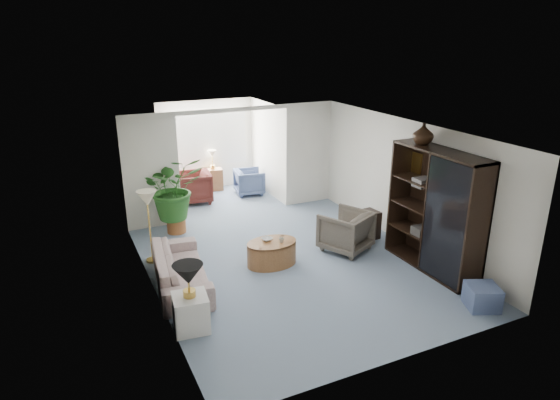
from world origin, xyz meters
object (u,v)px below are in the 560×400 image
floor_lamp (147,198)px  coffee_cup (281,240)px  wingback_chair (346,231)px  entertainment_cabinet (435,211)px  table_lamp (188,274)px  sunroom_chair_blue (249,182)px  cabinet_urn (423,134)px  framed_picture (412,163)px  ottoman (482,297)px  coffee_table (272,253)px  plant_pot (176,225)px  end_table (191,313)px  coffee_bowl (267,239)px  sunroom_table (213,179)px  sunroom_chair_maroon (194,187)px  side_table_dark (366,225)px  sofa (181,269)px

floor_lamp → coffee_cup: bearing=-28.9°
wingback_chair → entertainment_cabinet: (1.00, -1.30, 0.70)m
table_lamp → sunroom_chair_blue: 6.22m
cabinet_urn → sunroom_chair_blue: size_ratio=0.52×
framed_picture → ottoman: bearing=-100.4°
table_lamp → entertainment_cabinet: (4.48, 0.05, 0.21)m
framed_picture → floor_lamp: bearing=163.4°
coffee_table → sunroom_chair_blue: (1.16, 3.99, 0.10)m
floor_lamp → cabinet_urn: bearing=-22.9°
coffee_cup → plant_pot: coffee_cup is taller
end_table → entertainment_cabinet: size_ratio=0.24×
sunroom_chair_blue → coffee_bowl: bearing=170.9°
sunroom_table → sunroom_chair_maroon: bearing=-135.0°
table_lamp → framed_picture: bearing=12.5°
table_lamp → coffee_cup: table_lamp is taller
plant_pot → end_table: bearing=-100.7°
framed_picture → entertainment_cabinet: bearing=-103.0°
ottoman → sunroom_chair_maroon: (-2.70, 6.75, 0.20)m
table_lamp → plant_pot: size_ratio=1.10×
coffee_cup → sunroom_chair_maroon: (-0.49, 4.09, -0.10)m
framed_picture → coffee_cup: (-2.65, 0.25, -1.21)m
wingback_chair → sunroom_chair_blue: bearing=-109.7°
sunroom_chair_maroon → floor_lamp: bearing=-21.1°
ottoman → entertainment_cabinet: bearing=81.5°
coffee_cup → wingback_chair: 1.42m
entertainment_cabinet → sunroom_table: entertainment_cabinet is taller
framed_picture → sunroom_chair_maroon: bearing=125.9°
end_table → coffee_cup: (2.06, 1.29, 0.22)m
side_table_dark → sunroom_chair_blue: (-1.11, 3.73, 0.04)m
coffee_bowl → ottoman: bearing=-49.9°
floor_lamp → coffee_bowl: (1.93, -0.97, -0.78)m
table_lamp → wingback_chair: size_ratio=0.50×
sunroom_chair_maroon → sunroom_table: 1.06m
coffee_table → table_lamp: bearing=-143.9°
coffee_bowl → sunroom_table: size_ratio=0.33×
coffee_table → wingback_chair: (1.57, -0.04, 0.17)m
sofa → coffee_table: bearing=-81.4°
floor_lamp → table_lamp: bearing=-88.5°
coffee_bowl → sunroom_table: sunroom_table is taller
end_table → floor_lamp: (-0.07, 2.46, 0.98)m
end_table → sunroom_chair_blue: size_ratio=0.74×
sofa → sunroom_chair_maroon: bearing=-11.5°
table_lamp → ottoman: (4.26, -1.37, -0.70)m
table_lamp → side_table_dark: size_ratio=0.76×
coffee_cup → wingback_chair: bearing=2.3°
table_lamp → wingback_chair: 3.76m
framed_picture → entertainment_cabinet: entertainment_cabinet is taller
sofa → coffee_table: 1.71m
coffee_cup → sunroom_chair_maroon: bearing=96.9°
sunroom_chair_blue → side_table_dark: bearing=-155.3°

